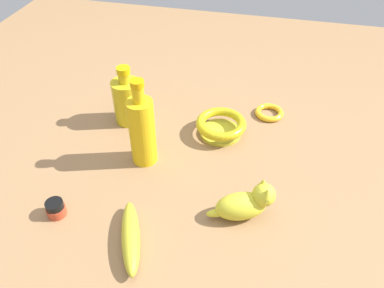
% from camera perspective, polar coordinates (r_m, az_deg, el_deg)
% --- Properties ---
extents(ground, '(2.00, 2.00, 0.00)m').
position_cam_1_polar(ground, '(0.96, 0.00, -3.70)').
color(ground, '#936D47').
extents(banana, '(0.18, 0.10, 0.04)m').
position_cam_1_polar(banana, '(0.82, -9.13, -13.50)').
color(banana, gold).
rests_on(banana, ground).
extents(bottle_tall, '(0.06, 0.06, 0.23)m').
position_cam_1_polar(bottle_tall, '(0.93, -7.45, 2.11)').
color(bottle_tall, gold).
rests_on(bottle_tall, ground).
extents(nail_polish_jar, '(0.04, 0.04, 0.04)m').
position_cam_1_polar(nail_polish_jar, '(0.90, -19.66, -9.03)').
color(nail_polish_jar, '#B03C23').
rests_on(nail_polish_jar, ground).
extents(bottle_short, '(0.08, 0.08, 0.17)m').
position_cam_1_polar(bottle_short, '(1.09, -9.64, 6.47)').
color(bottle_short, gold).
rests_on(bottle_short, ground).
extents(bowl, '(0.14, 0.14, 0.05)m').
position_cam_1_polar(bowl, '(1.05, 4.33, 2.75)').
color(bowl, gold).
rests_on(bowl, ground).
extents(cat_figurine, '(0.10, 0.14, 0.09)m').
position_cam_1_polar(cat_figurine, '(0.84, 8.09, -8.71)').
color(cat_figurine, gold).
rests_on(cat_figurine, ground).
extents(bangle, '(0.08, 0.08, 0.02)m').
position_cam_1_polar(bangle, '(1.15, 11.44, 4.61)').
color(bangle, yellow).
rests_on(bangle, ground).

